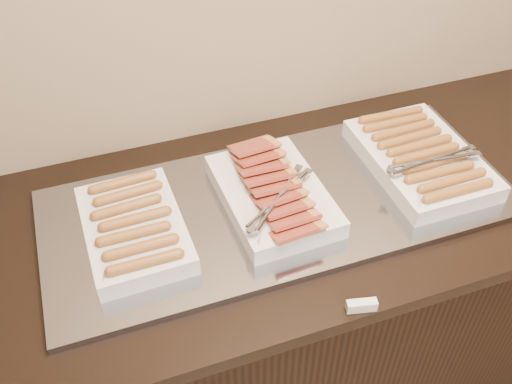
% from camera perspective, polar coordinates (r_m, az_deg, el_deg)
% --- Properties ---
extents(counter, '(2.06, 0.76, 0.90)m').
position_cam_1_polar(counter, '(1.82, 2.15, -11.56)').
color(counter, black).
rests_on(counter, ground).
extents(warming_tray, '(1.20, 0.50, 0.02)m').
position_cam_1_polar(warming_tray, '(1.47, 2.42, -1.14)').
color(warming_tray, gray).
rests_on(warming_tray, counter).
extents(dish_left, '(0.23, 0.34, 0.07)m').
position_cam_1_polar(dish_left, '(1.38, -12.10, -3.50)').
color(dish_left, silver).
rests_on(dish_left, warming_tray).
extents(dish_center, '(0.26, 0.39, 0.09)m').
position_cam_1_polar(dish_center, '(1.43, 1.71, -0.16)').
color(dish_center, silver).
rests_on(dish_center, warming_tray).
extents(dish_right, '(0.27, 0.40, 0.08)m').
position_cam_1_polar(dish_right, '(1.60, 16.15, 3.31)').
color(dish_right, silver).
rests_on(dish_right, warming_tray).
extents(label_holder, '(0.07, 0.03, 0.03)m').
position_cam_1_polar(label_holder, '(1.27, 10.51, -11.11)').
color(label_holder, silver).
rests_on(label_holder, counter).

